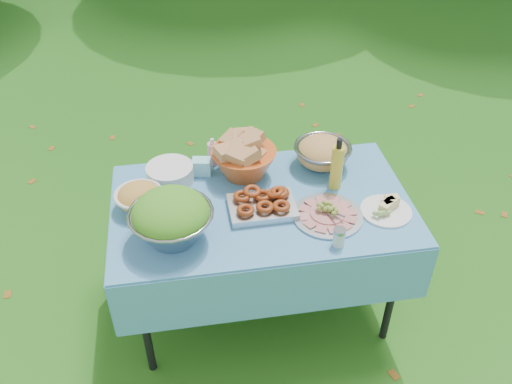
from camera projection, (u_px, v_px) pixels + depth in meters
ground at (261, 305)px, 3.12m from camera, size 80.00×80.00×0.00m
picnic_table at (261, 258)px, 2.89m from camera, size 1.46×0.86×0.76m
salad_bowl at (171, 218)px, 2.38m from camera, size 0.49×0.49×0.25m
pasta_bowl_white at (139, 197)px, 2.59m from camera, size 0.27×0.27×0.13m
plate_stack at (170, 174)px, 2.77m from camera, size 0.30×0.30×0.09m
wipes_box at (202, 167)px, 2.82m from camera, size 0.11×0.09×0.09m
sanitizer_bottle at (213, 151)px, 2.87m from camera, size 0.06×0.06×0.15m
bread_bowl at (244, 156)px, 2.77m from camera, size 0.40×0.40×0.22m
pasta_bowl_steel at (322, 152)px, 2.86m from camera, size 0.32×0.32×0.16m
fried_tray at (262, 204)px, 2.58m from camera, size 0.32×0.23×0.08m
charcuterie_platter at (328, 210)px, 2.55m from camera, size 0.42×0.42×0.08m
oil_bottle at (337, 164)px, 2.67m from camera, size 0.08×0.08×0.29m
cheese_plate at (387, 206)px, 2.58m from camera, size 0.30×0.30×0.07m
shaker at (339, 237)px, 2.39m from camera, size 0.07×0.07×0.09m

